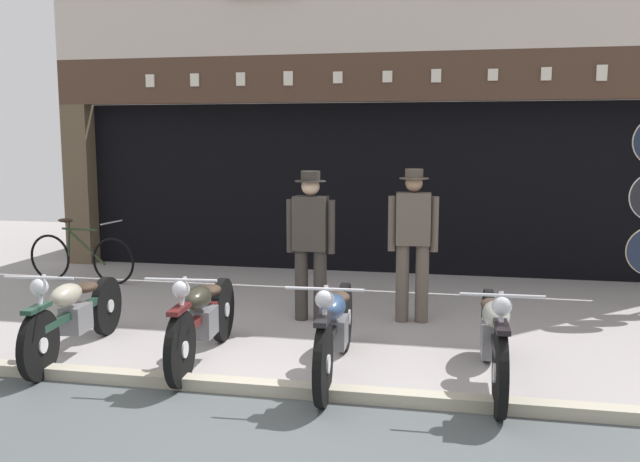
% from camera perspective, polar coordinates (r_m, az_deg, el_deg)
% --- Properties ---
extents(ground, '(21.81, 22.00, 0.18)m').
position_cam_1_polar(ground, '(4.81, -7.37, -18.37)').
color(ground, '#9C9593').
extents(shop_facade, '(10.11, 4.42, 6.66)m').
position_cam_1_polar(shop_facade, '(12.13, 4.75, 6.38)').
color(shop_facade, black).
rests_on(shop_facade, ground).
extents(motorcycle_left, '(0.62, 2.00, 0.91)m').
position_cam_1_polar(motorcycle_left, '(6.94, -19.88, -6.50)').
color(motorcycle_left, black).
rests_on(motorcycle_left, ground).
extents(motorcycle_center_left, '(0.62, 1.98, 0.92)m').
position_cam_1_polar(motorcycle_center_left, '(6.44, -9.80, -7.14)').
color(motorcycle_center_left, black).
rests_on(motorcycle_center_left, ground).
extents(motorcycle_center, '(0.62, 2.09, 0.93)m').
position_cam_1_polar(motorcycle_center, '(6.00, 1.25, -8.06)').
color(motorcycle_center, black).
rests_on(motorcycle_center, ground).
extents(motorcycle_center_right, '(0.62, 2.01, 0.93)m').
position_cam_1_polar(motorcycle_center_right, '(5.93, 14.36, -8.50)').
color(motorcycle_center_right, black).
rests_on(motorcycle_center_right, ground).
extents(salesman_left, '(0.56, 0.35, 1.71)m').
position_cam_1_polar(salesman_left, '(7.67, -0.79, -0.61)').
color(salesman_left, '#38332D').
rests_on(salesman_left, ground).
extents(shopkeeper_center, '(0.56, 0.33, 1.73)m').
position_cam_1_polar(shopkeeper_center, '(7.68, 7.79, -0.59)').
color(shopkeeper_center, brown).
rests_on(shopkeeper_center, ground).
extents(advert_board_near, '(0.72, 0.03, 0.89)m').
position_cam_1_polar(advert_board_near, '(10.81, -3.08, 5.26)').
color(advert_board_near, beige).
extents(leaning_bicycle, '(1.76, 0.50, 0.93)m').
position_cam_1_polar(leaning_bicycle, '(10.46, -19.43, -2.02)').
color(leaning_bicycle, black).
rests_on(leaning_bicycle, ground).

